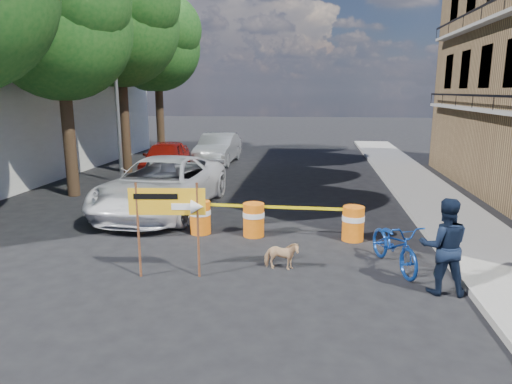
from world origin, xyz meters
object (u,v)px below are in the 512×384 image
(barrel_mid_right, at_px, (254,219))
(pedestrian, at_px, (444,246))
(detour_sign, at_px, (178,208))
(barrel_far_left, at_px, (131,212))
(barrel_mid_left, at_px, (200,217))
(dog, at_px, (281,256))
(suv_white, at_px, (162,185))
(sedan_silver, at_px, (218,149))
(bicycle, at_px, (396,223))
(barrel_far_right, at_px, (353,223))
(sedan_red, at_px, (166,158))

(barrel_mid_right, bearing_deg, pedestrian, -36.81)
(barrel_mid_right, height_order, detour_sign, detour_sign)
(barrel_far_left, bearing_deg, barrel_mid_left, -5.83)
(dog, distance_m, suv_white, 6.18)
(barrel_far_left, bearing_deg, barrel_mid_right, -4.20)
(dog, xyz_separation_m, suv_white, (-4.17, 4.53, 0.53))
(barrel_far_left, distance_m, sedan_silver, 11.88)
(bicycle, relative_size, sedan_silver, 0.42)
(bicycle, bearing_deg, barrel_mid_left, 141.25)
(barrel_mid_right, height_order, sedan_silver, sedan_silver)
(sedan_silver, bearing_deg, barrel_far_left, -89.47)
(barrel_far_right, bearing_deg, barrel_mid_left, 178.95)
(detour_sign, distance_m, sedan_red, 12.31)
(barrel_mid_left, xyz_separation_m, suv_white, (-1.79, 2.21, 0.38))
(suv_white, bearing_deg, barrel_far_left, -93.12)
(bicycle, height_order, dog, bicycle)
(detour_sign, height_order, dog, detour_sign)
(detour_sign, relative_size, bicycle, 0.98)
(pedestrian, height_order, sedan_red, pedestrian)
(barrel_far_left, xyz_separation_m, barrel_mid_right, (3.51, -0.26, 0.00))
(barrel_mid_left, relative_size, barrel_mid_right, 1.00)
(barrel_far_left, relative_size, detour_sign, 0.45)
(barrel_mid_left, bearing_deg, sedan_red, 113.75)
(bicycle, distance_m, sedan_red, 13.60)
(dog, distance_m, sedan_red, 12.56)
(barrel_far_left, xyz_separation_m, sedan_silver, (0.00, 11.88, 0.33))
(barrel_mid_right, distance_m, sedan_red, 10.15)
(barrel_far_left, xyz_separation_m, suv_white, (0.25, 2.01, 0.38))
(pedestrian, bearing_deg, barrel_far_left, -21.07)
(detour_sign, relative_size, dog, 2.65)
(barrel_far_left, xyz_separation_m, bicycle, (6.85, -2.11, 0.56))
(barrel_mid_right, relative_size, bicycle, 0.44)
(suv_white, distance_m, sedan_silver, 9.88)
(barrel_mid_left, bearing_deg, bicycle, -21.57)
(pedestrian, height_order, dog, pedestrian)
(barrel_far_left, xyz_separation_m, barrel_far_right, (6.12, -0.28, 0.00))
(barrel_far_right, bearing_deg, barrel_mid_right, 179.45)
(detour_sign, bearing_deg, dog, 10.66)
(barrel_mid_right, distance_m, sedan_silver, 12.64)
(barrel_mid_left, relative_size, sedan_red, 0.20)
(detour_sign, height_order, sedan_silver, detour_sign)
(bicycle, bearing_deg, dog, 172.34)
(barrel_far_left, relative_size, barrel_mid_left, 1.00)
(barrel_far_right, relative_size, bicycle, 0.44)
(pedestrian, xyz_separation_m, bicycle, (-0.69, 1.17, 0.09))
(sedan_silver, bearing_deg, suv_white, -88.03)
(barrel_far_left, xyz_separation_m, sedan_red, (-1.75, 8.41, 0.30))
(barrel_far_right, height_order, pedestrian, pedestrian)
(barrel_far_right, relative_size, suv_white, 0.15)
(barrel_mid_left, distance_m, barrel_far_right, 4.08)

